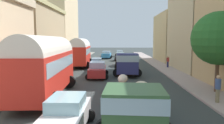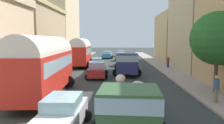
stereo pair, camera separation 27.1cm
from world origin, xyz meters
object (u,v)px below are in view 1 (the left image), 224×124
at_px(car_6, 106,55).
at_px(pedestrian_3, 168,61).
at_px(parked_bus_1, 80,51).
at_px(car_4, 97,70).
at_px(car_3, 67,114).
at_px(pedestrian_4, 218,88).
at_px(car_2, 120,53).
at_px(car_0, 122,61).
at_px(cargo_truck_1, 127,64).
at_px(parked_bus_0, 45,63).
at_px(car_5, 97,63).
at_px(cargo_truck_0, 133,103).
at_px(car_1, 120,57).

distance_m(car_6, pedestrian_3, 18.01).
relative_size(parked_bus_1, pedestrian_3, 4.74).
bearing_deg(car_4, car_3, -90.89).
distance_m(car_3, car_4, 13.20).
bearing_deg(pedestrian_4, car_6, 104.29).
relative_size(parked_bus_1, car_4, 1.87).
relative_size(car_2, car_3, 1.04).
bearing_deg(car_4, parked_bus_1, 109.79).
bearing_deg(car_0, cargo_truck_1, -88.58).
bearing_deg(car_3, parked_bus_0, 116.11).
xyz_separation_m(car_2, car_6, (-2.95, -5.74, 0.06)).
distance_m(car_4, car_5, 6.86).
bearing_deg(cargo_truck_1, cargo_truck_0, -92.08).
relative_size(car_4, pedestrian_3, 2.53).
bearing_deg(car_1, pedestrian_3, -59.33).
distance_m(cargo_truck_0, cargo_truck_1, 14.34).
xyz_separation_m(car_4, car_6, (0.00, 22.82, -0.03)).
xyz_separation_m(car_4, pedestrian_3, (9.24, 7.36, 0.15)).
relative_size(parked_bus_0, car_2, 2.32).
bearing_deg(car_1, car_5, -107.49).
bearing_deg(pedestrian_3, car_0, 156.51).
bearing_deg(car_3, parked_bus_1, 97.94).
xyz_separation_m(cargo_truck_1, pedestrian_3, (6.04, 5.83, -0.31)).
relative_size(car_2, car_6, 0.96).
bearing_deg(car_6, parked_bus_0, -95.58).
bearing_deg(car_1, cargo_truck_0, -90.37).
distance_m(car_6, pedestrian_4, 33.09).
bearing_deg(car_0, car_1, 90.78).
bearing_deg(car_5, car_1, 72.51).
height_order(car_1, car_3, car_1).
xyz_separation_m(cargo_truck_1, pedestrian_4, (4.96, -10.78, -0.23)).
xyz_separation_m(cargo_truck_1, car_0, (-0.21, 8.55, -0.49)).
bearing_deg(pedestrian_4, parked_bus_1, 121.84).
distance_m(car_0, car_4, 10.52).
height_order(cargo_truck_1, car_4, cargo_truck_1).
bearing_deg(cargo_truck_1, pedestrian_4, -65.27).
distance_m(cargo_truck_1, pedestrian_4, 11.87).
bearing_deg(pedestrian_3, parked_bus_1, 171.31).
relative_size(car_4, pedestrian_4, 2.38).
bearing_deg(car_6, cargo_truck_0, -85.69).
xyz_separation_m(cargo_truck_1, car_1, (-0.32, 16.56, -0.50)).
xyz_separation_m(cargo_truck_1, car_4, (-3.20, -1.53, -0.46)).
height_order(car_4, pedestrian_3, pedestrian_3).
distance_m(car_2, car_4, 28.71).
bearing_deg(car_5, parked_bus_0, -99.08).
bearing_deg(pedestrian_4, car_0, 104.99).
xyz_separation_m(parked_bus_0, pedestrian_4, (11.13, -1.68, -1.31)).
xyz_separation_m(car_1, car_5, (-3.55, -11.26, -0.06)).
distance_m(cargo_truck_0, pedestrian_4, 6.53).
height_order(parked_bus_0, car_3, parked_bus_0).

